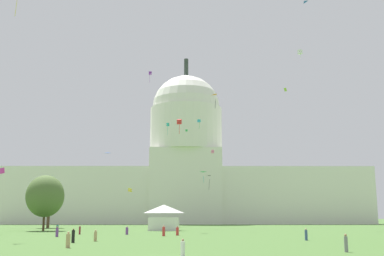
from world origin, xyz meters
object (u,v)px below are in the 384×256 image
Objects in this scene: person_purple_lawn_far_right at (127,231)px; person_tan_mid_center at (95,236)px; event_tent at (164,218)px; person_black_near_tent at (73,236)px; person_purple_deep_crowd at (57,232)px; kite_white_high at (300,52)px; tree_west_mid at (45,196)px; capitol_building at (186,172)px; tree_west_far at (49,199)px; kite_green_mid at (186,130)px; person_white_back_left at (183,248)px; kite_magenta_low at (2,171)px; kite_pink_mid at (213,152)px; kite_orange_mid at (216,97)px; kite_green_low at (203,174)px; person_teal_back_right at (57,228)px; person_denim_aisle_center at (306,235)px; person_tan_mid_right at (68,241)px; kite_red_mid at (179,122)px; kite_blue_high at (304,2)px; person_grey_near_tree_east at (346,244)px; person_maroon_edge_west at (80,230)px; kite_lime_high at (285,90)px; person_red_near_tree_west at (177,231)px; kite_turquoise_high at (168,125)px; kite_cyan_high at (199,121)px; kite_black_low at (210,178)px; person_red_edge_east at (164,231)px; kite_yellow_low at (130,190)px; kite_blue_low at (107,154)px.

person_purple_lawn_far_right is 1.00× the size of person_tan_mid_center.
person_black_near_tent is (-8.81, -47.34, -2.04)m from event_tent.
person_purple_deep_crowd is 80.48m from kite_white_high.
event_tent is at bearing 5.30° from tree_west_mid.
capitol_building reaches higher than tree_west_far.
kite_green_mid is at bearing 90.52° from event_tent.
person_white_back_left is 1.17× the size of kite_magenta_low.
kite_orange_mid is at bearing -83.98° from kite_pink_mid.
person_purple_lawn_far_right is 41.70m from kite_green_low.
person_black_near_tent is 1.03× the size of person_teal_back_right.
person_tan_mid_center is (-6.68, -44.00, -2.18)m from event_tent.
person_denim_aisle_center is 1.97× the size of kite_green_mid.
kite_red_mid reaches higher than person_tan_mid_right.
person_black_near_tent is 109.92m from kite_green_mid.
tree_west_far is 81.45m from person_tan_mid_right.
event_tent is at bearing 25.39° from person_teal_back_right.
person_purple_lawn_far_right is 0.92× the size of kite_blue_high.
person_tan_mid_right is 12.68m from person_tan_mid_center.
person_tan_mid_right reaches higher than person_grey_near_tree_east.
kite_pink_mid reaches higher than person_maroon_edge_west.
person_purple_deep_crowd is 1.12× the size of kite_lime_high.
kite_red_mid is 71.98m from kite_lime_high.
person_grey_near_tree_east is 40.50m from person_red_near_tree_west.
person_teal_back_right is at bearing 63.18° from person_grey_near_tree_east.
person_maroon_edge_west is 23.93m from person_tan_mid_center.
person_teal_back_right is 0.39× the size of kite_turquoise_high.
person_denim_aisle_center reaches higher than person_purple_lawn_far_right.
kite_cyan_high is at bearing 14.92° from kite_turquoise_high.
person_tan_mid_right is 47.52m from person_teal_back_right.
kite_black_low is 3.53× the size of kite_magenta_low.
person_purple_deep_crowd is 0.49× the size of kite_cyan_high.
kite_black_low is at bearing 64.05° from person_red_edge_east.
kite_yellow_low is 0.97× the size of kite_blue_low.
person_denim_aisle_center is at bearing 124.80° from kite_red_mid.
kite_blue_low is (-35.82, 46.00, 17.12)m from person_denim_aisle_center.
tree_west_far is 33.77m from kite_yellow_low.
kite_white_high is (30.67, -45.07, 13.22)m from kite_green_mid.
person_purple_lawn_far_right is 27.07m from kite_magenta_low.
kite_black_low is 1.72× the size of kite_green_low.
person_red_edge_east reaches higher than person_purple_lawn_far_right.
kite_white_high is 51.45m from kite_cyan_high.
person_maroon_edge_west is 0.36× the size of kite_black_low.
kite_green_mid is 0.27× the size of kite_orange_mid.
person_red_edge_east is (1.50, -28.18, -2.06)m from event_tent.
kite_green_low reaches higher than person_maroon_edge_west.
person_grey_near_tree_east is at bearing 160.48° from person_purple_deep_crowd.
kite_white_high reaches higher than event_tent.
kite_yellow_low is (-53.13, -1.68, -34.89)m from kite_lime_high.
kite_blue_high is (60.96, 5.13, 48.78)m from tree_west_mid.
person_tan_mid_right is at bearing 102.27° from person_grey_near_tree_east.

